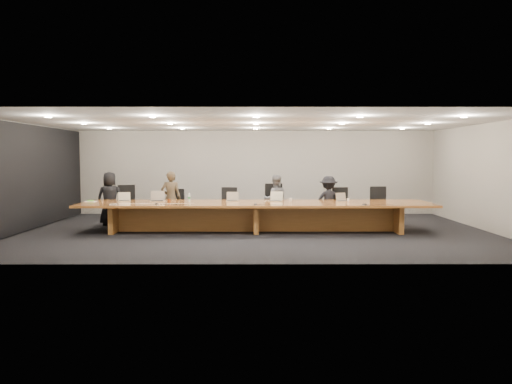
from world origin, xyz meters
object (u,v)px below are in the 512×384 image
person_c (275,200)px  person_d (328,201)px  amber_mug (169,201)px  mic_left (156,204)px  paper_cup_far (348,200)px  mic_right (365,204)px  conference_table (256,211)px  person_a (110,198)px  laptop_c (232,196)px  chair_mid_left (228,206)px  water_bottle (189,198)px  mic_center (255,204)px  chair_right (343,206)px  paper_cup_near (291,200)px  laptop_a (124,197)px  laptop_e (343,197)px  chair_mid_right (274,204)px  chair_left (175,206)px  chair_far_left (127,205)px  person_b (171,198)px  av_box (113,204)px  laptop_d (275,196)px  laptop_b (157,196)px  chair_far_right (381,205)px

person_c → person_d: bearing=173.3°
amber_mug → mic_left: amber_mug is taller
paper_cup_far → mic_right: size_ratio=0.62×
conference_table → person_a: person_a is taller
person_c → laptop_c: person_c is taller
chair_mid_left → conference_table: bearing=-48.2°
person_d → amber_mug: bearing=13.8°
chair_mid_left → water_bottle: 1.48m
chair_mid_left → water_bottle: (-0.96, -1.08, 0.32)m
person_a → mic_center: person_a is taller
person_c → person_a: bearing=-4.8°
chair_right → paper_cup_near: (-1.54, -0.93, 0.25)m
laptop_a → amber_mug: bearing=-34.4°
laptop_c → laptop_e: laptop_c is taller
mic_left → conference_table: bearing=10.9°
chair_right → mic_right: bearing=-94.2°
chair_mid_right → amber_mug: 3.01m
chair_left → chair_right: chair_right is taller
chair_mid_right → chair_mid_left: bearing=176.2°
chair_far_left → person_b: (1.27, -0.14, 0.19)m
person_c → paper_cup_far: 2.12m
paper_cup_near → av_box: size_ratio=0.55×
conference_table → laptop_a: (-3.50, 0.37, 0.35)m
paper_cup_near → mic_left: 3.47m
chair_far_left → chair_mid_right: 4.18m
person_d → laptop_d: person_d is taller
chair_right → person_a: bearing=168.2°
laptop_d → mic_right: (2.17, -0.95, -0.12)m
chair_far_left → person_d: (5.72, -0.11, 0.12)m
chair_left → water_bottle: bearing=-56.1°
laptop_a → paper_cup_near: bearing=-18.7°
laptop_b → mic_left: (0.13, -0.77, -0.13)m
mic_center → chair_far_right: bearing=26.9°
amber_mug → mic_center: size_ratio=0.82×
laptop_b → water_bottle: (0.86, -0.13, -0.03)m
amber_mug → chair_far_left: bearing=137.0°
chair_far_right → laptop_c: bearing=-174.6°
laptop_d → chair_far_right: bearing=37.7°
chair_far_left → laptop_c: 3.18m
person_d → laptop_e: bearing=104.0°
laptop_e → paper_cup_far: bearing=-42.6°
laptop_c → laptop_d: (1.14, -0.08, 0.01)m
paper_cup_near → mic_left: (-3.40, -0.71, -0.03)m
laptop_e → mic_left: size_ratio=2.83×
chair_right → laptop_c: 3.19m
chair_mid_left → person_d: size_ratio=0.78×
chair_mid_left → chair_mid_right: (1.31, -0.07, 0.06)m
conference_table → chair_far_right: (3.53, 1.20, 0.03)m
chair_right → person_b: (-4.85, -0.00, 0.22)m
water_bottle → amber_mug: (-0.49, -0.19, -0.06)m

